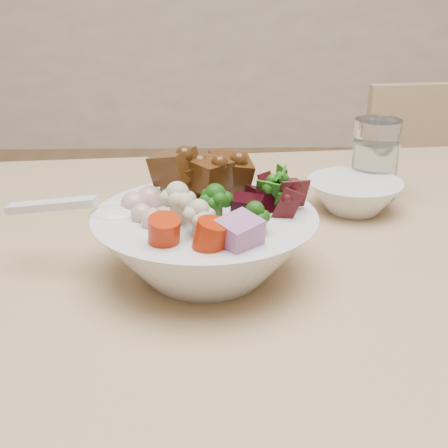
% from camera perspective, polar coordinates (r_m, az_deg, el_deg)
% --- Properties ---
extents(chair_far, '(0.39, 0.39, 0.78)m').
position_cam_1_polar(chair_far, '(1.56, 19.59, -1.03)').
color(chair_far, tan).
rests_on(chair_far, ground).
extents(food_bowl, '(0.25, 0.25, 0.13)m').
position_cam_1_polar(food_bowl, '(0.70, -1.57, -1.44)').
color(food_bowl, silver).
rests_on(food_bowl, dining_table).
extents(soup_spoon, '(0.16, 0.06, 0.03)m').
position_cam_1_polar(soup_spoon, '(0.70, -11.46, 1.00)').
color(soup_spoon, silver).
rests_on(soup_spoon, food_bowl).
extents(water_glass, '(0.07, 0.07, 0.12)m').
position_cam_1_polar(water_glass, '(0.96, 13.63, 5.56)').
color(water_glass, white).
rests_on(water_glass, dining_table).
extents(side_bowl, '(0.13, 0.13, 0.04)m').
position_cam_1_polar(side_bowl, '(0.90, 11.80, 2.55)').
color(side_bowl, silver).
rests_on(side_bowl, dining_table).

